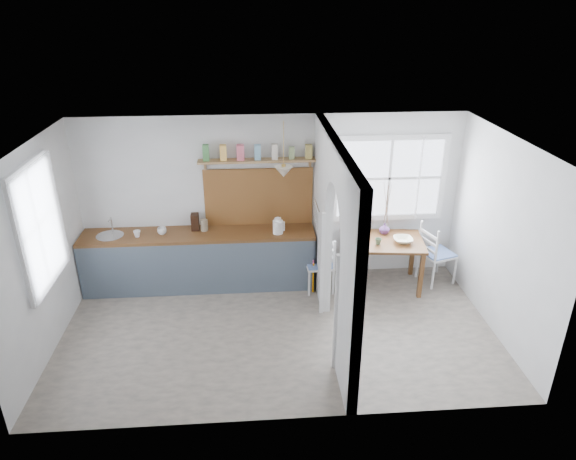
{
  "coord_description": "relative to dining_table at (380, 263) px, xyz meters",
  "views": [
    {
      "loc": [
        -0.31,
        -5.76,
        4.15
      ],
      "look_at": [
        0.17,
        0.59,
        1.23
      ],
      "focal_mm": 32.0,
      "sensor_mm": 36.0,
      "label": 1
    }
  ],
  "objects": [
    {
      "name": "knife_block",
      "position": [
        -2.82,
        0.33,
        0.64
      ],
      "size": [
        0.12,
        0.16,
        0.25
      ],
      "primitive_type": "cube",
      "rotation": [
        0.0,
        0.0,
        0.01
      ],
      "color": "#3C1F12",
      "rests_on": "counter"
    },
    {
      "name": "counter",
      "position": [
        -2.77,
        0.22,
        0.07
      ],
      "size": [
        3.5,
        0.6,
        0.9
      ],
      "color": "#582F1B",
      "rests_on": "floor"
    },
    {
      "name": "dining_table",
      "position": [
        0.0,
        0.0,
        0.0
      ],
      "size": [
        1.32,
        0.96,
        0.77
      ],
      "primitive_type": null,
      "rotation": [
        0.0,
        0.0,
        -0.11
      ],
      "color": "#582F1B",
      "rests_on": "floor"
    },
    {
      "name": "pendant_lamp",
      "position": [
        -1.49,
        0.04,
        1.49
      ],
      "size": [
        0.26,
        0.26,
        0.16
      ],
      "primitive_type": "cone",
      "color": "beige",
      "rests_on": "ceiling"
    },
    {
      "name": "chair_right",
      "position": [
        0.92,
        0.06,
        0.11
      ],
      "size": [
        0.57,
        0.57,
        0.99
      ],
      "primitive_type": null,
      "rotation": [
        0.0,
        0.0,
        1.89
      ],
      "color": "silver",
      "rests_on": "floor"
    },
    {
      "name": "utensil_rail",
      "position": [
        -1.03,
        -0.21,
        1.06
      ],
      "size": [
        0.02,
        0.5,
        0.02
      ],
      "primitive_type": "cylinder",
      "rotation": [
        1.57,
        0.0,
        0.0
      ],
      "color": "silver",
      "rests_on": "partition"
    },
    {
      "name": "sink",
      "position": [
        -4.07,
        0.19,
        0.5
      ],
      "size": [
        0.4,
        0.4,
        0.02
      ],
      "primitive_type": "cylinder",
      "color": "silver",
      "rests_on": "counter"
    },
    {
      "name": "bowl",
      "position": [
        0.29,
        -0.09,
        0.42
      ],
      "size": [
        0.3,
        0.3,
        0.07
      ],
      "primitive_type": "imported",
      "rotation": [
        0.0,
        0.0,
        -0.05
      ],
      "color": "white",
      "rests_on": "dining_table"
    },
    {
      "name": "towel_orange",
      "position": [
        -1.06,
        -0.15,
        -0.14
      ],
      "size": [
        0.02,
        0.03,
        0.49
      ],
      "primitive_type": "cube",
      "color": "#D78500",
      "rests_on": "counter"
    },
    {
      "name": "mug_b",
      "position": [
        -3.3,
        0.19,
        0.57
      ],
      "size": [
        0.14,
        0.14,
        0.11
      ],
      "primitive_type": "imported",
      "rotation": [
        0.0,
        0.0,
        0.01
      ],
      "color": "white",
      "rests_on": "counter"
    },
    {
      "name": "floor",
      "position": [
        -1.64,
        -1.11,
        -0.39
      ],
      "size": [
        5.8,
        3.2,
        0.01
      ],
      "primitive_type": "cube",
      "color": "gray",
      "rests_on": "ground"
    },
    {
      "name": "backsplash",
      "position": [
        -1.85,
        0.47,
        0.96
      ],
      "size": [
        1.65,
        0.03,
        0.9
      ],
      "primitive_type": "cube",
      "color": "brown",
      "rests_on": "walls"
    },
    {
      "name": "jar",
      "position": [
        -2.68,
        0.28,
        0.6
      ],
      "size": [
        0.13,
        0.13,
        0.17
      ],
      "primitive_type": "cylinder",
      "rotation": [
        0.0,
        0.0,
        -0.22
      ],
      "color": "gray",
      "rests_on": "counter"
    },
    {
      "name": "walls",
      "position": [
        -1.64,
        -1.11,
        0.91
      ],
      "size": [
        5.81,
        3.21,
        2.6
      ],
      "color": "silver",
      "rests_on": "floor"
    },
    {
      "name": "nook_window",
      "position": [
        0.16,
        0.45,
        1.21
      ],
      "size": [
        1.76,
        0.1,
        1.3
      ],
      "primitive_type": null,
      "color": "white",
      "rests_on": "walls"
    },
    {
      "name": "plate",
      "position": [
        -0.36,
        -0.03,
        0.39
      ],
      "size": [
        0.16,
        0.16,
        0.01
      ],
      "primitive_type": "cylinder",
      "rotation": [
        0.0,
        0.0,
        -0.0
      ],
      "color": "#3C3939",
      "rests_on": "dining_table"
    },
    {
      "name": "kitchen_window",
      "position": [
        -4.51,
        -1.11,
        1.26
      ],
      "size": [
        0.1,
        1.16,
        1.5
      ],
      "primitive_type": null,
      "color": "white",
      "rests_on": "walls"
    },
    {
      "name": "vase",
      "position": [
        0.09,
        0.23,
        0.47
      ],
      "size": [
        0.19,
        0.19,
        0.17
      ],
      "primitive_type": "imported",
      "rotation": [
        0.0,
        0.0,
        0.19
      ],
      "color": "#5D3572",
      "rests_on": "dining_table"
    },
    {
      "name": "mug_a",
      "position": [
        -3.65,
        0.12,
        0.56
      ],
      "size": [
        0.13,
        0.13,
        0.1
      ],
      "primitive_type": "imported",
      "rotation": [
        0.0,
        0.0,
        -0.29
      ],
      "color": "white",
      "rests_on": "counter"
    },
    {
      "name": "shelf",
      "position": [
        -1.85,
        0.38,
        1.61
      ],
      "size": [
        1.75,
        0.2,
        0.21
      ],
      "color": "#A38453",
      "rests_on": "walls"
    },
    {
      "name": "towel_magenta",
      "position": [
        -1.06,
        -0.13,
        -0.11
      ],
      "size": [
        0.02,
        0.03,
        0.52
      ],
      "primitive_type": "cube",
      "color": "#D54283",
      "rests_on": "counter"
    },
    {
      "name": "kettle",
      "position": [
        -1.58,
        0.1,
        0.64
      ],
      "size": [
        0.25,
        0.22,
        0.24
      ],
      "primitive_type": null,
      "rotation": [
        0.0,
        0.0,
        0.36
      ],
      "color": "white",
      "rests_on": "counter"
    },
    {
      "name": "chair_left",
      "position": [
        -0.96,
        -0.06,
        0.06
      ],
      "size": [
        0.43,
        0.43,
        0.89
      ],
      "primitive_type": null,
      "rotation": [
        0.0,
        0.0,
        -1.51
      ],
      "color": "silver",
      "rests_on": "floor"
    },
    {
      "name": "ceiling",
      "position": [
        -1.64,
        -1.11,
        2.21
      ],
      "size": [
        5.8,
        3.2,
        0.01
      ],
      "primitive_type": "cube",
      "color": "silver",
      "rests_on": "walls"
    },
    {
      "name": "table_cup",
      "position": [
        -0.1,
        -0.13,
        0.43
      ],
      "size": [
        0.11,
        0.11,
        0.09
      ],
      "primitive_type": "imported",
      "rotation": [
        0.0,
        0.0,
        0.13
      ],
      "color": "#516D4C",
      "rests_on": "dining_table"
    },
    {
      "name": "partition",
      "position": [
        -0.94,
        -1.05,
        1.06
      ],
      "size": [
        0.12,
        3.2,
        2.6
      ],
      "color": "silver",
      "rests_on": "floor"
    }
  ]
}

